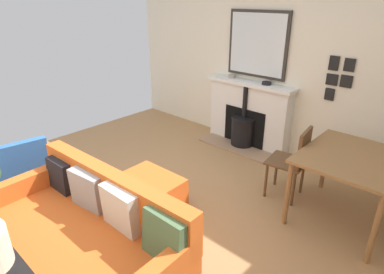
% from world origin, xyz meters
% --- Properties ---
extents(ground_plane, '(5.18, 5.24, 0.01)m').
position_xyz_m(ground_plane, '(0.00, 0.00, -0.00)').
color(ground_plane, '#A87A4C').
extents(wall_left, '(0.12, 5.24, 2.70)m').
position_xyz_m(wall_left, '(-2.59, 0.00, 1.35)').
color(wall_left, silver).
rests_on(wall_left, ground).
extents(fireplace, '(0.57, 1.41, 1.00)m').
position_xyz_m(fireplace, '(-2.38, -0.18, 0.45)').
color(fireplace, '#9E7A5B').
rests_on(fireplace, ground).
extents(mirror_over_mantel, '(0.04, 0.96, 0.93)m').
position_xyz_m(mirror_over_mantel, '(-2.50, -0.18, 1.53)').
color(mirror_over_mantel, '#2D2823').
extents(mantel_bowl_near, '(0.12, 0.12, 0.05)m').
position_xyz_m(mantel_bowl_near, '(-2.41, -0.53, 1.03)').
color(mantel_bowl_near, '#9E9384').
rests_on(mantel_bowl_near, fireplace).
extents(mantel_bowl_far, '(0.14, 0.14, 0.04)m').
position_xyz_m(mantel_bowl_far, '(-2.41, 0.08, 1.03)').
color(mantel_bowl_far, black).
rests_on(mantel_bowl_far, fireplace).
extents(sofa, '(0.97, 1.91, 0.83)m').
position_xyz_m(sofa, '(0.70, 0.29, 0.36)').
color(sofa, '#B2B2B7').
rests_on(sofa, ground).
extents(ottoman, '(0.66, 0.67, 0.40)m').
position_xyz_m(ottoman, '(-0.14, 0.04, 0.25)').
color(ottoman, '#B2B2B7').
rests_on(ottoman, ground).
extents(armchair_accent, '(0.75, 0.66, 0.80)m').
position_xyz_m(armchair_accent, '(0.67, -1.14, 0.46)').
color(armchair_accent, '#4C3321').
rests_on(armchair_accent, ground).
extents(dining_table, '(1.04, 0.90, 0.75)m').
position_xyz_m(dining_table, '(-1.46, 1.63, 0.66)').
color(dining_table, olive).
rests_on(dining_table, ground).
extents(dining_chair_near_fireplace, '(0.45, 0.45, 0.86)m').
position_xyz_m(dining_chair_near_fireplace, '(-1.47, 1.04, 0.51)').
color(dining_chair_near_fireplace, brown).
rests_on(dining_chair_near_fireplace, ground).
extents(photo_gallery_row, '(0.02, 0.32, 0.56)m').
position_xyz_m(photo_gallery_row, '(-2.51, 1.01, 1.25)').
color(photo_gallery_row, black).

